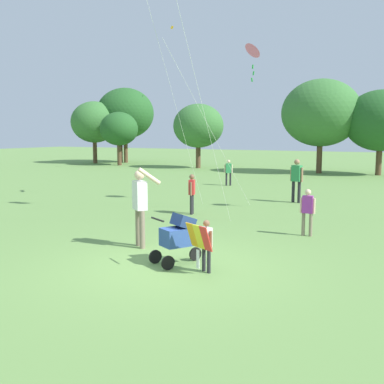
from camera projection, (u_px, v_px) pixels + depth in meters
The scene contains 10 objects.
ground_plane at pixel (167, 267), 9.02m from camera, with size 120.00×120.00×0.00m, color #668E47.
treeline_distant at pixel (215, 119), 34.58m from camera, with size 44.76×7.75×6.59m.
child_with_butterfly_kite at pixel (205, 241), 8.57m from camera, with size 0.63×0.48×1.01m.
person_adult_flyer at pixel (140, 201), 10.44m from camera, with size 0.72×0.49×1.88m.
stroller at pixel (179, 234), 9.16m from camera, with size 0.85×1.09×1.03m.
kite_green_novelty at pixel (252, 53), 15.86m from camera, with size 1.68×4.35×5.74m.
person_red_shirt at pixel (297, 177), 17.22m from camera, with size 0.52×0.31×1.65m.
person_sitting_far at pixel (192, 191), 14.80m from camera, with size 0.25×0.40×1.31m.
person_couple_left at pixel (228, 170), 22.89m from camera, with size 0.38×0.28×1.30m.
person_kid_running at pixel (307, 208), 11.63m from camera, with size 0.39×0.18×1.21m.
Camera 1 is at (4.50, -7.52, 2.63)m, focal length 42.60 mm.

